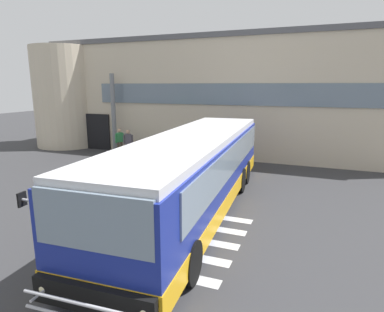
% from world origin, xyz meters
% --- Properties ---
extents(ground_plane, '(80.00, 90.00, 0.02)m').
position_xyz_m(ground_plane, '(0.00, 0.00, -0.01)').
color(ground_plane, '#353538').
rests_on(ground_plane, ground).
extents(bay_paint_stripes, '(4.40, 3.96, 0.01)m').
position_xyz_m(bay_paint_stripes, '(2.00, -4.20, 0.00)').
color(bay_paint_stripes, silver).
rests_on(bay_paint_stripes, ground).
extents(terminal_building, '(24.73, 13.80, 7.21)m').
position_xyz_m(terminal_building, '(-0.69, 11.65, 3.60)').
color(terminal_building, beige).
rests_on(terminal_building, ground).
extents(entry_support_column, '(0.28, 0.28, 5.02)m').
position_xyz_m(entry_support_column, '(-6.28, 5.40, 2.51)').
color(entry_support_column, slate).
rests_on(entry_support_column, ground).
extents(bus_main_foreground, '(3.27, 12.26, 2.70)m').
position_xyz_m(bus_main_foreground, '(2.13, -2.24, 1.34)').
color(bus_main_foreground, navy).
rests_on(bus_main_foreground, ground).
extents(passenger_near_column, '(0.49, 0.52, 1.68)m').
position_xyz_m(passenger_near_column, '(-5.51, 4.77, 0.96)').
color(passenger_near_column, '#4C4233').
rests_on(passenger_near_column, ground).
extents(passenger_by_doorway, '(0.49, 0.41, 1.68)m').
position_xyz_m(passenger_by_doorway, '(-4.70, 4.49, 0.93)').
color(passenger_by_doorway, '#2D2D33').
rests_on(passenger_by_doorway, ground).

